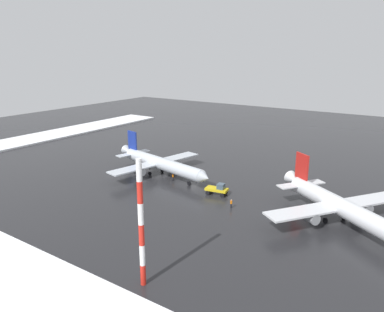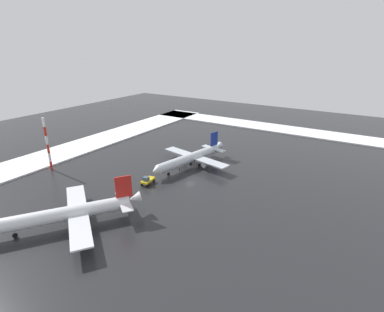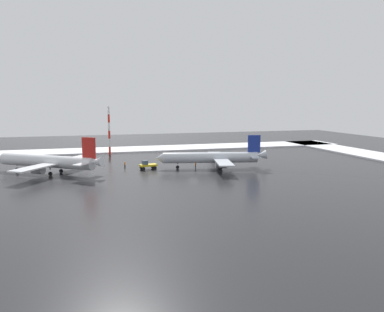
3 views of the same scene
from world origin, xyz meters
TOP-DOWN VIEW (x-y plane):
  - ground_plane at (0.00, 0.00)m, footprint 240.00×240.00m
  - snow_bank_left at (-67.00, 0.00)m, footprint 14.00×116.00m
  - airplane_far_rear at (-6.83, -3.81)m, footprint 30.55×25.57m
  - airplane_parked_portside at (35.85, -7.89)m, footprint 28.24×24.32m
  - pushback_tug at (10.87, -7.14)m, footprint 4.87×2.88m
  - ground_crew_mid_apron at (-2.19, -5.18)m, footprint 0.36×0.36m
  - ground_crew_beside_wing at (16.44, -11.65)m, footprint 0.36×0.36m
  - antenna_mast at (18.71, -39.44)m, footprint 0.70×0.70m

SIDE VIEW (x-z plane):
  - ground_plane at x=0.00m, z-range 0.00..0.00m
  - snow_bank_left at x=-67.00m, z-range 0.00..0.48m
  - ground_crew_mid_apron at x=-2.19m, z-range 0.12..1.83m
  - ground_crew_beside_wing at x=16.44m, z-range 0.12..1.83m
  - pushback_tug at x=10.87m, z-range 0.03..2.53m
  - airplane_far_rear at x=-6.83m, z-range -1.55..7.59m
  - airplane_parked_portside at x=35.85m, z-range -1.65..8.07m
  - antenna_mast at x=18.71m, z-range 0.00..16.68m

